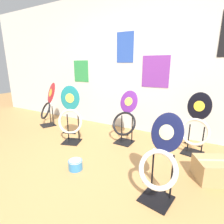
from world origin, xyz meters
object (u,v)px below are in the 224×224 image
Objects in this scene: toilet_seat_display_jazz_black at (196,127)px; toilet_seat_display_crimson_swirl at (48,105)px; toilet_seat_display_purple_note at (125,119)px; toilet_seat_display_navy_moon at (160,163)px; paint_can at (75,164)px; storage_box at (215,170)px; toilet_seat_display_teal_sax at (70,117)px.

toilet_seat_display_crimson_swirl is at bearing -177.18° from toilet_seat_display_jazz_black.
toilet_seat_display_navy_moon is at bearing -51.03° from toilet_seat_display_purple_note.
paint_can is (1.60, -1.03, -0.39)m from toilet_seat_display_crimson_swirl.
toilet_seat_display_navy_moon is (-0.21, -1.16, -0.01)m from toilet_seat_display_jazz_black.
toilet_seat_display_purple_note is 1.32m from toilet_seat_display_navy_moon.
toilet_seat_display_jazz_black is at bearing 43.33° from paint_can.
toilet_seat_display_jazz_black is at bearing 79.67° from toilet_seat_display_navy_moon.
paint_can is at bearing -136.67° from toilet_seat_display_jazz_black.
storage_box is at bearing -7.49° from toilet_seat_display_crimson_swirl.
storage_box is (1.51, 0.62, 0.05)m from paint_can.
toilet_seat_display_jazz_black is 1.73× the size of storage_box.
toilet_seat_display_crimson_swirl is 3.16m from storage_box.
paint_can is 0.34× the size of storage_box.
toilet_seat_display_teal_sax reaches higher than toilet_seat_display_crimson_swirl.
toilet_seat_display_navy_moon is at bearing -19.79° from toilet_seat_display_teal_sax.
toilet_seat_display_jazz_black is 0.95× the size of toilet_seat_display_teal_sax.
toilet_seat_display_crimson_swirl is (-1.80, -0.01, 0.05)m from toilet_seat_display_purple_note.
toilet_seat_display_crimson_swirl is at bearing -179.72° from toilet_seat_display_purple_note.
storage_box is (3.12, -0.41, -0.33)m from toilet_seat_display_crimson_swirl.
paint_can is 1.64m from storage_box.
toilet_seat_display_crimson_swirl is 1.11m from toilet_seat_display_teal_sax.
toilet_seat_display_navy_moon is 0.83m from storage_box.
toilet_seat_display_purple_note is 1.11m from paint_can.
toilet_seat_display_navy_moon is 4.71× the size of paint_can.
toilet_seat_display_jazz_black reaches higher than storage_box.
toilet_seat_display_purple_note is 0.90× the size of toilet_seat_display_teal_sax.
toilet_seat_display_purple_note is 1.03× the size of toilet_seat_display_navy_moon.
toilet_seat_display_purple_note reaches higher than toilet_seat_display_navy_moon.
toilet_seat_display_teal_sax is at bearing -162.42° from toilet_seat_display_jazz_black.
toilet_seat_display_jazz_black reaches higher than toilet_seat_display_purple_note.
toilet_seat_display_navy_moon is 2.82m from toilet_seat_display_crimson_swirl.
toilet_seat_display_navy_moon is at bearing -128.55° from storage_box.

